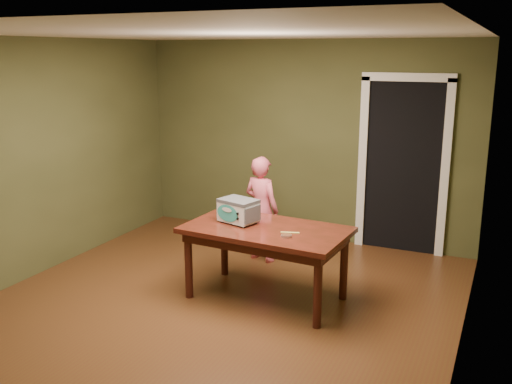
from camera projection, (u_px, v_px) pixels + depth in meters
floor at (214, 309)px, 5.57m from camera, size 5.00×5.00×0.00m
room_shell at (211, 135)px, 5.16m from camera, size 4.52×5.02×2.61m
doorway at (407, 164)px, 7.25m from camera, size 1.10×0.66×2.25m
dining_table at (266, 237)px, 5.66m from camera, size 1.65×1.00×0.75m
toy_oven at (238, 210)px, 5.78m from camera, size 0.44×0.35×0.24m
baking_pan at (286, 236)px, 5.36m from camera, size 0.10×0.10×0.02m
spatula at (290, 233)px, 5.47m from camera, size 0.18×0.08×0.01m
child at (262, 209)px, 6.74m from camera, size 0.52×0.40×1.26m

